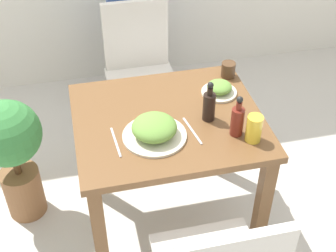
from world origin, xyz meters
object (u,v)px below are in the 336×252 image
Objects in this scene: food_plate at (154,129)px; person_figure at (136,30)px; potted_plant_left at (12,149)px; drink_cup at (228,70)px; side_plate at (219,89)px; condiment_bottle at (237,120)px; juice_glass at (254,129)px; sauce_bottle at (209,105)px; chair_far at (140,69)px.

person_figure is (0.13, 1.27, -0.20)m from food_plate.
potted_plant_left is 1.21m from person_figure.
person_figure is (-0.34, 0.88, -0.19)m from drink_cup.
condiment_bottle reaches higher than side_plate.
juice_glass is 1.43m from person_figure.
juice_glass is 0.17× the size of potted_plant_left.
side_plate is at bearing -6.62° from potted_plant_left.
food_plate is at bearing -146.29° from side_plate.
sauce_bottle is at bearing 124.42° from condiment_bottle.
drink_cup is at bearing 39.69° from food_plate.
potted_plant_left is (-0.76, -0.52, -0.05)m from chair_far.
food_plate is at bearing 170.51° from condiment_bottle.
food_plate is 2.26× the size of juice_glass.
juice_glass reaches higher than potted_plant_left.
condiment_bottle is (-0.11, -0.45, 0.04)m from drink_cup.
chair_far is at bearing -96.12° from person_figure.
food_plate is at bearing 164.57° from juice_glass.
juice_glass is 0.11× the size of person_figure.
sauce_bottle is 1.00× the size of condiment_bottle.
juice_glass is (0.04, -0.37, 0.03)m from side_plate.
food_plate is 0.28m from sauce_bottle.
juice_glass reaches higher than food_plate.
drink_cup is 0.38m from sauce_bottle.
sauce_bottle is at bearing -17.86° from potted_plant_left.
juice_glass is (0.41, -0.11, 0.02)m from food_plate.
person_figure is at bearing 110.94° from drink_cup.
juice_glass is 0.08m from condiment_bottle.
person_figure is at bearing 103.63° from side_plate.
condiment_bottle is at bearing -55.58° from sauce_bottle.
person_figure is (-0.25, 1.02, -0.18)m from side_plate.
food_plate is 0.45m from side_plate.
juice_glass is at bearing -72.12° from chair_far.
sauce_bottle and condiment_bottle have the same top height.
sauce_bottle is at bearing -77.74° from chair_far.
sauce_bottle is 1.23m from person_figure.
food_plate is at bearing -95.65° from chair_far.
condiment_bottle is at bearing -74.31° from chair_far.
side_plate is 0.87× the size of sauce_bottle.
sauce_bottle is at bearing -122.25° from drink_cup.
juice_glass is at bearing -43.61° from condiment_bottle.
side_plate is 0.15× the size of person_figure.
drink_cup is 0.97m from person_figure.
drink_cup is 0.39× the size of sauce_bottle.
person_figure is (-0.23, 1.33, -0.23)m from condiment_bottle.
sauce_bottle is (0.18, -0.82, 0.29)m from chair_far.
drink_cup is 0.07× the size of person_figure.
drink_cup is at bearing 56.40° from side_plate.
food_plate is (-0.09, -0.89, 0.26)m from chair_far.
chair_far is at bearing 34.24° from potted_plant_left.
person_figure is at bearing 48.23° from potted_plant_left.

